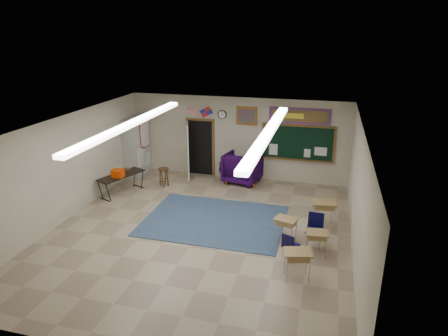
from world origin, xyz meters
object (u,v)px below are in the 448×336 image
(student_desk_front_right, at_px, (323,213))
(wooden_stool, at_px, (164,177))
(student_desk_front_left, at_px, (285,229))
(wingback_armchair, at_px, (243,167))
(folding_table, at_px, (122,183))

(student_desk_front_right, distance_m, wooden_stool, 5.80)
(student_desk_front_left, relative_size, wooden_stool, 1.02)
(wooden_stool, bearing_deg, student_desk_front_left, -31.62)
(wingback_armchair, bearing_deg, student_desk_front_right, 146.84)
(folding_table, xyz_separation_m, wooden_stool, (1.10, 1.00, -0.03))
(student_desk_front_left, height_order, student_desk_front_right, student_desk_front_right)
(wingback_armchair, height_order, student_desk_front_right, wingback_armchair)
(student_desk_front_left, relative_size, student_desk_front_right, 0.85)
(folding_table, bearing_deg, wooden_stool, 63.91)
(student_desk_front_left, xyz_separation_m, student_desk_front_right, (0.92, 1.07, 0.07))
(student_desk_front_right, bearing_deg, wooden_stool, 152.97)
(wingback_armchair, distance_m, student_desk_front_left, 4.43)
(student_desk_front_left, bearing_deg, student_desk_front_right, 64.55)
(student_desk_front_left, xyz_separation_m, wooden_stool, (-4.60, 2.83, -0.03))
(student_desk_front_right, relative_size, folding_table, 0.46)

